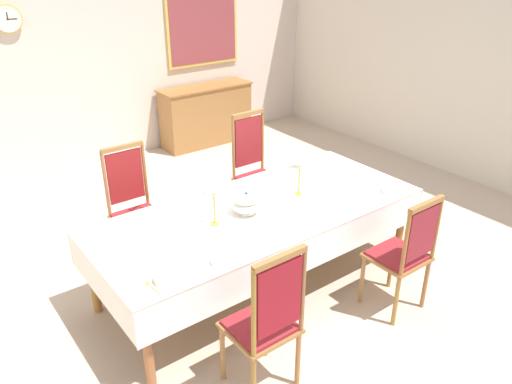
{
  "coord_description": "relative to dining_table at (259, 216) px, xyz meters",
  "views": [
    {
      "loc": [
        -2.31,
        -3.28,
        2.78
      ],
      "look_at": [
        -0.02,
        -0.24,
        0.92
      ],
      "focal_mm": 35.37,
      "sensor_mm": 36.0,
      "label": 1
    }
  ],
  "objects": [
    {
      "name": "tablecloth",
      "position": [
        0.0,
        0.0,
        0.0
      ],
      "size": [
        2.89,
        1.22,
        0.31
      ],
      "color": "white",
      "rests_on": "dining_table"
    },
    {
      "name": "bowl_far_left",
      "position": [
        0.79,
        0.45,
        0.09
      ],
      "size": [
        0.18,
        0.18,
        0.04
      ],
      "color": "silver",
      "rests_on": "tablecloth"
    },
    {
      "name": "bowl_near_right",
      "position": [
        1.17,
        -0.48,
        0.09
      ],
      "size": [
        0.19,
        0.19,
        0.04
      ],
      "color": "silver",
      "rests_on": "tablecloth"
    },
    {
      "name": "spoon_secondary",
      "position": [
        1.29,
        -0.45,
        0.08
      ],
      "size": [
        0.06,
        0.17,
        0.01
      ],
      "rotation": [
        0.0,
        0.0,
        0.24
      ],
      "color": "gold",
      "rests_on": "tablecloth"
    },
    {
      "name": "chair_north_b",
      "position": [
        0.71,
        1.01,
        -0.08
      ],
      "size": [
        0.44,
        0.42,
        1.21
      ],
      "rotation": [
        0.0,
        0.0,
        3.14
      ],
      "color": "olive",
      "rests_on": "ground"
    },
    {
      "name": "candlestick_west",
      "position": [
        -0.45,
        0.0,
        0.23
      ],
      "size": [
        0.07,
        0.07,
        0.38
      ],
      "color": "gold",
      "rests_on": "tablecloth"
    },
    {
      "name": "spoon_primary",
      "position": [
        -1.24,
        -0.42,
        0.08
      ],
      "size": [
        0.03,
        0.18,
        0.01
      ],
      "rotation": [
        0.0,
        0.0,
        0.06
      ],
      "color": "gold",
      "rests_on": "tablecloth"
    },
    {
      "name": "back_wall",
      "position": [
        0.0,
        3.72,
        0.93
      ],
      "size": [
        7.2,
        0.08,
        3.24
      ],
      "primitive_type": "cube",
      "color": "beige",
      "rests_on": "ground"
    },
    {
      "name": "mounted_clock",
      "position": [
        -0.92,
        3.65,
        1.33
      ],
      "size": [
        0.33,
        0.06,
        0.33
      ],
      "color": "#D1B251"
    },
    {
      "name": "chair_north_a",
      "position": [
        -0.71,
        1.01,
        -0.1
      ],
      "size": [
        0.44,
        0.42,
        1.16
      ],
      "rotation": [
        0.0,
        0.0,
        3.14
      ],
      "color": "olive",
      "rests_on": "ground"
    },
    {
      "name": "bowl_near_left",
      "position": [
        -1.12,
        -0.45,
        0.1
      ],
      "size": [
        0.18,
        0.18,
        0.05
      ],
      "color": "silver",
      "rests_on": "tablecloth"
    },
    {
      "name": "candlestick_east",
      "position": [
        0.45,
        0.0,
        0.23
      ],
      "size": [
        0.07,
        0.07,
        0.39
      ],
      "color": "gold",
      "rests_on": "tablecloth"
    },
    {
      "name": "chair_south_a",
      "position": [
        -0.71,
        -1.01,
        -0.1
      ],
      "size": [
        0.44,
        0.42,
        1.16
      ],
      "color": "olive",
      "rests_on": "ground"
    },
    {
      "name": "ground",
      "position": [
        0.0,
        0.25,
        -0.71
      ],
      "size": [
        7.2,
        6.86,
        0.04
      ],
      "primitive_type": "cube",
      "color": "#C0AE99"
    },
    {
      "name": "framed_painting",
      "position": [
        1.74,
        3.66,
        1.01
      ],
      "size": [
        1.2,
        0.05,
        1.09
      ],
      "color": "#D1B251"
    },
    {
      "name": "sideboard",
      "position": [
        1.57,
        3.41,
        -0.24
      ],
      "size": [
        1.44,
        0.48,
        0.9
      ],
      "rotation": [
        0.0,
        0.0,
        3.14
      ],
      "color": "olive",
      "rests_on": "ground"
    },
    {
      "name": "dining_table",
      "position": [
        0.0,
        0.0,
        0.0
      ],
      "size": [
        2.87,
        1.2,
        0.76
      ],
      "color": "#965A35",
      "rests_on": "ground"
    },
    {
      "name": "soup_tureen",
      "position": [
        -0.13,
        0.0,
        0.17
      ],
      "size": [
        0.24,
        0.24,
        0.2
      ],
      "color": "silver",
      "rests_on": "tablecloth"
    },
    {
      "name": "bowl_far_right",
      "position": [
        -0.71,
        -0.49,
        0.09
      ],
      "size": [
        0.16,
        0.16,
        0.04
      ],
      "color": "silver",
      "rests_on": "tablecloth"
    },
    {
      "name": "right_wall",
      "position": [
        3.64,
        0.25,
        0.93
      ],
      "size": [
        0.08,
        6.86,
        3.24
      ],
      "primitive_type": "cube",
      "color": "beige",
      "rests_on": "ground"
    },
    {
      "name": "chair_south_b",
      "position": [
        0.71,
        -1.0,
        -0.13
      ],
      "size": [
        0.44,
        0.42,
        1.07
      ],
      "color": "olive",
      "rests_on": "ground"
    }
  ]
}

